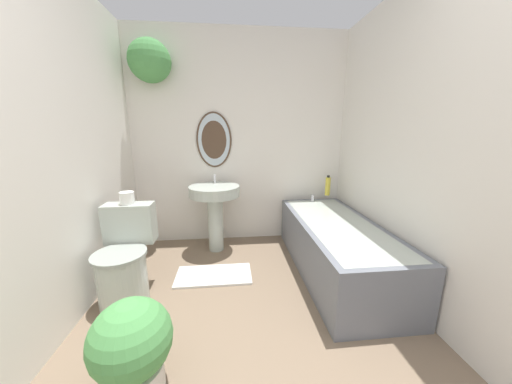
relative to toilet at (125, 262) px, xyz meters
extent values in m
cube|color=silver|center=(0.96, 1.14, 0.88)|extent=(2.55, 0.06, 2.40)
ellipsoid|color=#4C3828|center=(0.66, 1.10, 0.90)|extent=(0.40, 0.02, 0.62)
ellipsoid|color=silver|center=(0.66, 1.09, 0.90)|extent=(0.36, 0.01, 0.58)
cylinder|color=silver|center=(0.06, 0.99, 1.78)|extent=(0.19, 0.19, 0.11)
sphere|color=#4C934C|center=(0.06, 0.99, 1.68)|extent=(0.42, 0.42, 0.42)
cube|color=silver|center=(-0.28, -0.22, 0.88)|extent=(0.06, 2.78, 2.40)
cube|color=silver|center=(2.21, -0.22, 0.88)|extent=(0.06, 2.78, 2.40)
cylinder|color=#B2BCB2|center=(0.00, -0.07, -0.11)|extent=(0.36, 0.36, 0.40)
cylinder|color=#97A097|center=(0.00, -0.07, 0.10)|extent=(0.39, 0.39, 0.02)
cube|color=#B2BCB2|center=(0.00, 0.19, 0.25)|extent=(0.39, 0.17, 0.33)
cylinder|color=#B2BCB2|center=(0.66, 0.80, 0.00)|extent=(0.17, 0.17, 0.63)
cylinder|color=#B2BCB2|center=(0.66, 0.80, 0.37)|extent=(0.54, 0.54, 0.11)
cylinder|color=silver|center=(0.66, 0.95, 0.47)|extent=(0.02, 0.02, 0.10)
cube|color=slate|center=(1.81, 0.22, -0.07)|extent=(0.69, 1.68, 0.49)
cube|color=#B2BCB2|center=(1.81, 0.22, 0.15)|extent=(0.59, 1.58, 0.04)
cylinder|color=silver|center=(1.81, 0.96, 0.21)|extent=(0.04, 0.04, 0.08)
cylinder|color=gold|center=(1.98, 0.94, 0.36)|extent=(0.06, 0.06, 0.21)
cylinder|color=black|center=(1.98, 0.94, 0.48)|extent=(0.03, 0.03, 0.02)
cylinder|color=silver|center=(0.33, -0.80, -0.24)|extent=(0.28, 0.28, 0.15)
sphere|color=#4C934C|center=(0.33, -0.80, 0.00)|extent=(0.40, 0.40, 0.40)
cube|color=silver|center=(0.66, 0.24, -0.31)|extent=(0.69, 0.35, 0.02)
cylinder|color=white|center=(0.00, 0.19, 0.47)|extent=(0.11, 0.11, 0.10)
camera|label=1|loc=(0.83, -1.92, 1.00)|focal=18.00mm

